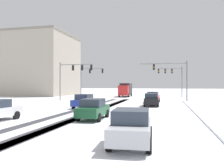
{
  "coord_description": "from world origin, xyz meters",
  "views": [
    {
      "loc": [
        7.26,
        -8.55,
        2.74
      ],
      "look_at": [
        0.0,
        22.52,
        2.8
      ],
      "focal_mm": 37.35,
      "sensor_mm": 36.0,
      "label": 1
    }
  ],
  "objects_px": {
    "traffic_signal_far_right": "(172,75)",
    "car_black_second": "(152,100)",
    "car_silver_sixth": "(131,127)",
    "traffic_signal_near_left": "(73,72)",
    "car_dark_green_fourth": "(93,109)",
    "car_blue_third": "(84,101)",
    "office_building_far_left_block": "(25,65)",
    "car_red_lead": "(153,97)",
    "traffic_signal_far_left": "(89,76)",
    "box_truck_delivery": "(126,89)",
    "traffic_signal_near_right": "(173,73)"
  },
  "relations": [
    {
      "from": "traffic_signal_far_right",
      "to": "car_black_second",
      "type": "xyz_separation_m",
      "value": [
        -2.99,
        -20.75,
        -3.94
      ]
    },
    {
      "from": "traffic_signal_far_left",
      "to": "car_silver_sixth",
      "type": "height_order",
      "value": "traffic_signal_far_left"
    },
    {
      "from": "car_red_lead",
      "to": "car_silver_sixth",
      "type": "xyz_separation_m",
      "value": [
        0.42,
        -25.15,
        0.0
      ]
    },
    {
      "from": "traffic_signal_near_left",
      "to": "car_dark_green_fourth",
      "type": "bearing_deg",
      "value": -63.21
    },
    {
      "from": "traffic_signal_far_right",
      "to": "car_dark_green_fourth",
      "type": "height_order",
      "value": "traffic_signal_far_right"
    },
    {
      "from": "traffic_signal_near_left",
      "to": "car_silver_sixth",
      "type": "xyz_separation_m",
      "value": [
        13.84,
        -26.36,
        -3.97
      ]
    },
    {
      "from": "traffic_signal_far_right",
      "to": "car_black_second",
      "type": "height_order",
      "value": "traffic_signal_far_right"
    },
    {
      "from": "car_dark_green_fourth",
      "to": "car_silver_sixth",
      "type": "bearing_deg",
      "value": -59.86
    },
    {
      "from": "car_blue_third",
      "to": "car_silver_sixth",
      "type": "relative_size",
      "value": 1.0
    },
    {
      "from": "office_building_far_left_block",
      "to": "car_black_second",
      "type": "bearing_deg",
      "value": -35.23
    },
    {
      "from": "traffic_signal_near_right",
      "to": "traffic_signal_near_left",
      "type": "xyz_separation_m",
      "value": [
        -16.44,
        -1.68,
        0.27
      ]
    },
    {
      "from": "traffic_signal_far_left",
      "to": "car_silver_sixth",
      "type": "relative_size",
      "value": 1.55
    },
    {
      "from": "traffic_signal_far_left",
      "to": "car_blue_third",
      "type": "distance_m",
      "value": 22.57
    },
    {
      "from": "car_red_lead",
      "to": "car_blue_third",
      "type": "distance_m",
      "value": 12.46
    },
    {
      "from": "car_blue_third",
      "to": "car_dark_green_fourth",
      "type": "bearing_deg",
      "value": -65.62
    },
    {
      "from": "car_red_lead",
      "to": "box_truck_delivery",
      "type": "xyz_separation_m",
      "value": [
        -6.99,
        16.01,
        0.82
      ]
    },
    {
      "from": "traffic_signal_far_left",
      "to": "traffic_signal_far_right",
      "type": "xyz_separation_m",
      "value": [
        17.16,
        3.79,
        0.16
      ]
    },
    {
      "from": "traffic_signal_near_left",
      "to": "office_building_far_left_block",
      "type": "bearing_deg",
      "value": 140.38
    },
    {
      "from": "office_building_far_left_block",
      "to": "car_silver_sixth",
      "type": "bearing_deg",
      "value": -51.55
    },
    {
      "from": "traffic_signal_far_right",
      "to": "car_dark_green_fourth",
      "type": "relative_size",
      "value": 1.58
    },
    {
      "from": "car_silver_sixth",
      "to": "traffic_signal_far_right",
      "type": "bearing_deg",
      "value": 86.12
    },
    {
      "from": "traffic_signal_far_right",
      "to": "car_silver_sixth",
      "type": "height_order",
      "value": "traffic_signal_far_right"
    },
    {
      "from": "car_dark_green_fourth",
      "to": "box_truck_delivery",
      "type": "relative_size",
      "value": 0.55
    },
    {
      "from": "car_black_second",
      "to": "traffic_signal_far_left",
      "type": "bearing_deg",
      "value": 129.89
    },
    {
      "from": "traffic_signal_far_left",
      "to": "traffic_signal_far_right",
      "type": "relative_size",
      "value": 1.0
    },
    {
      "from": "car_blue_third",
      "to": "office_building_far_left_block",
      "type": "relative_size",
      "value": 0.17
    },
    {
      "from": "car_red_lead",
      "to": "car_black_second",
      "type": "relative_size",
      "value": 1.01
    },
    {
      "from": "car_red_lead",
      "to": "traffic_signal_near_right",
      "type": "bearing_deg",
      "value": 43.65
    },
    {
      "from": "traffic_signal_near_right",
      "to": "traffic_signal_near_left",
      "type": "bearing_deg",
      "value": -174.16
    },
    {
      "from": "traffic_signal_far_right",
      "to": "traffic_signal_near_right",
      "type": "relative_size",
      "value": 0.87
    },
    {
      "from": "traffic_signal_near_left",
      "to": "box_truck_delivery",
      "type": "relative_size",
      "value": 0.87
    },
    {
      "from": "office_building_far_left_block",
      "to": "car_dark_green_fourth",
      "type": "bearing_deg",
      "value": -50.14
    },
    {
      "from": "traffic_signal_near_left",
      "to": "office_building_far_left_block",
      "type": "distance_m",
      "value": 27.03
    },
    {
      "from": "traffic_signal_near_left",
      "to": "car_silver_sixth",
      "type": "bearing_deg",
      "value": -62.3
    },
    {
      "from": "traffic_signal_far_left",
      "to": "traffic_signal_near_right",
      "type": "bearing_deg",
      "value": -25.71
    },
    {
      "from": "traffic_signal_far_left",
      "to": "car_red_lead",
      "type": "xyz_separation_m",
      "value": [
        14.03,
        -11.1,
        -3.78
      ]
    },
    {
      "from": "box_truck_delivery",
      "to": "car_silver_sixth",
      "type": "bearing_deg",
      "value": -79.8
    },
    {
      "from": "car_red_lead",
      "to": "traffic_signal_far_left",
      "type": "bearing_deg",
      "value": 141.65
    },
    {
      "from": "traffic_signal_far_left",
      "to": "car_blue_third",
      "type": "relative_size",
      "value": 1.55
    },
    {
      "from": "car_dark_green_fourth",
      "to": "office_building_far_left_block",
      "type": "height_order",
      "value": "office_building_far_left_block"
    },
    {
      "from": "traffic_signal_near_left",
      "to": "car_blue_third",
      "type": "xyz_separation_m",
      "value": [
        6.13,
        -11.31,
        -3.97
      ]
    },
    {
      "from": "traffic_signal_far_right",
      "to": "car_dark_green_fourth",
      "type": "distance_m",
      "value": 33.95
    },
    {
      "from": "car_black_second",
      "to": "car_silver_sixth",
      "type": "xyz_separation_m",
      "value": [
        0.27,
        -19.29,
        0.0
      ]
    },
    {
      "from": "traffic_signal_near_right",
      "to": "traffic_signal_near_left",
      "type": "relative_size",
      "value": 1.15
    },
    {
      "from": "car_red_lead",
      "to": "box_truck_delivery",
      "type": "distance_m",
      "value": 17.49
    },
    {
      "from": "car_red_lead",
      "to": "traffic_signal_far_right",
      "type": "bearing_deg",
      "value": 78.11
    },
    {
      "from": "traffic_signal_far_left",
      "to": "car_dark_green_fourth",
      "type": "xyz_separation_m",
      "value": [
        10.38,
        -29.25,
        -3.78
      ]
    },
    {
      "from": "car_red_lead",
      "to": "traffic_signal_near_left",
      "type": "bearing_deg",
      "value": 174.87
    },
    {
      "from": "traffic_signal_far_left",
      "to": "car_black_second",
      "type": "xyz_separation_m",
      "value": [
        14.17,
        -16.96,
        -3.78
      ]
    },
    {
      "from": "box_truck_delivery",
      "to": "car_dark_green_fourth",
      "type": "bearing_deg",
      "value": -84.41
    }
  ]
}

